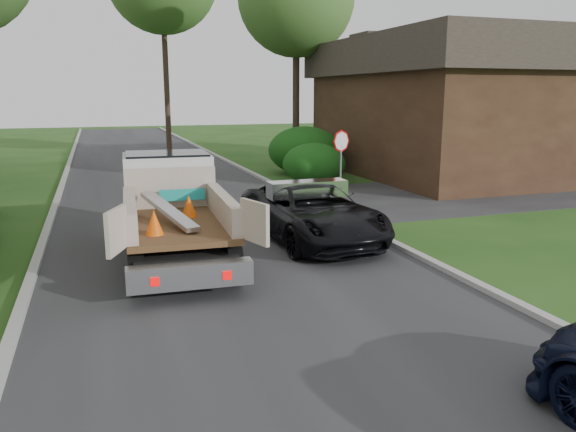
# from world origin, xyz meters

# --- Properties ---
(ground) EXTENTS (120.00, 120.00, 0.00)m
(ground) POSITION_xyz_m (0.00, 0.00, 0.00)
(ground) COLOR #1F4413
(ground) RESTS_ON ground
(road) EXTENTS (8.00, 90.00, 0.02)m
(road) POSITION_xyz_m (0.00, 10.00, 0.00)
(road) COLOR #28282B
(road) RESTS_ON ground
(side_street) EXTENTS (16.00, 7.00, 0.02)m
(side_street) POSITION_xyz_m (12.00, 9.00, 0.01)
(side_street) COLOR #28282B
(side_street) RESTS_ON ground
(curb_left) EXTENTS (0.20, 90.00, 0.12)m
(curb_left) POSITION_xyz_m (-4.10, 10.00, 0.06)
(curb_left) COLOR #9E9E99
(curb_left) RESTS_ON ground
(curb_right) EXTENTS (0.20, 90.00, 0.12)m
(curb_right) POSITION_xyz_m (4.10, 10.00, 0.06)
(curb_right) COLOR #9E9E99
(curb_right) RESTS_ON ground
(stop_sign) EXTENTS (0.71, 0.32, 2.48)m
(stop_sign) POSITION_xyz_m (5.20, 9.00, 1.78)
(stop_sign) COLOR slate
(stop_sign) RESTS_ON ground
(house_right) EXTENTS (9.72, 12.96, 6.20)m
(house_right) POSITION_xyz_m (13.00, 14.00, 3.16)
(house_right) COLOR #341F15
(house_right) RESTS_ON ground
(hedge_right_a) EXTENTS (2.60, 2.60, 1.70)m
(hedge_right_a) POSITION_xyz_m (5.80, 13.00, 0.85)
(hedge_right_a) COLOR #144510
(hedge_right_a) RESTS_ON ground
(hedge_right_b) EXTENTS (3.38, 3.38, 2.21)m
(hedge_right_b) POSITION_xyz_m (6.50, 16.00, 1.10)
(hedge_right_b) COLOR #144510
(hedge_right_b) RESTS_ON ground
(flatbed_truck) EXTENTS (2.76, 6.00, 2.23)m
(flatbed_truck) POSITION_xyz_m (-1.09, 4.64, 1.21)
(flatbed_truck) COLOR black
(flatbed_truck) RESTS_ON ground
(black_pickup) EXTENTS (2.68, 5.32, 1.45)m
(black_pickup) POSITION_xyz_m (2.40, 4.50, 0.72)
(black_pickup) COLOR black
(black_pickup) RESTS_ON ground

